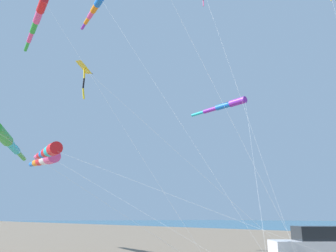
{
  "coord_description": "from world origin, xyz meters",
  "views": [
    {
      "loc": [
        11.31,
        5.49,
        2.24
      ],
      "look_at": [
        -0.05,
        -10.18,
        7.29
      ],
      "focal_mm": 37.72,
      "sensor_mm": 36.0,
      "label": 1
    }
  ],
  "objects_px": {
    "kite_windsock_blue_topmost": "(37,20)",
    "kite_windsock_striped_overhead": "(45,160)",
    "kite_windsock_long_streamer_right": "(8,141)",
    "kite_windsock_magenta_far_left": "(48,152)",
    "parked_car": "(319,245)",
    "kite_delta_red_high_left": "(86,68)",
    "kite_windsock_black_fish_shape": "(94,10)",
    "kite_windsock_orange_high_right": "(225,106)"
  },
  "relations": [
    {
      "from": "kite_windsock_striped_overhead",
      "to": "kite_windsock_black_fish_shape",
      "type": "distance_m",
      "value": 13.03
    },
    {
      "from": "kite_delta_red_high_left",
      "to": "kite_windsock_magenta_far_left",
      "type": "xyz_separation_m",
      "value": [
        0.38,
        -3.82,
        -3.85
      ]
    },
    {
      "from": "kite_windsock_black_fish_shape",
      "to": "kite_windsock_striped_overhead",
      "type": "bearing_deg",
      "value": -15.95
    },
    {
      "from": "kite_delta_red_high_left",
      "to": "kite_windsock_blue_topmost",
      "type": "distance_m",
      "value": 10.32
    },
    {
      "from": "kite_windsock_blue_topmost",
      "to": "kite_windsock_black_fish_shape",
      "type": "height_order",
      "value": "kite_windsock_black_fish_shape"
    },
    {
      "from": "parked_car",
      "to": "kite_delta_red_high_left",
      "type": "distance_m",
      "value": 14.61
    },
    {
      "from": "kite_windsock_blue_topmost",
      "to": "kite_windsock_black_fish_shape",
      "type": "xyz_separation_m",
      "value": [
        -4.52,
        -0.46,
        2.75
      ]
    },
    {
      "from": "kite_windsock_magenta_far_left",
      "to": "parked_car",
      "type": "bearing_deg",
      "value": 137.26
    },
    {
      "from": "parked_car",
      "to": "kite_windsock_long_streamer_right",
      "type": "xyz_separation_m",
      "value": [
        12.77,
        -9.16,
        5.16
      ]
    },
    {
      "from": "kite_windsock_blue_topmost",
      "to": "kite_windsock_black_fish_shape",
      "type": "distance_m",
      "value": 5.31
    },
    {
      "from": "kite_windsock_orange_high_right",
      "to": "kite_windsock_magenta_far_left",
      "type": "bearing_deg",
      "value": -10.94
    },
    {
      "from": "kite_windsock_striped_overhead",
      "to": "kite_delta_red_high_left",
      "type": "relative_size",
      "value": 1.7
    },
    {
      "from": "kite_windsock_blue_topmost",
      "to": "kite_windsock_long_streamer_right",
      "type": "bearing_deg",
      "value": 67.84
    },
    {
      "from": "parked_car",
      "to": "kite_windsock_magenta_far_left",
      "type": "relative_size",
      "value": 0.26
    },
    {
      "from": "parked_car",
      "to": "kite_windsock_black_fish_shape",
      "type": "xyz_separation_m",
      "value": [
        6.34,
        -14.3,
        18.04
      ]
    },
    {
      "from": "kite_windsock_magenta_far_left",
      "to": "kite_windsock_blue_topmost",
      "type": "height_order",
      "value": "kite_windsock_blue_topmost"
    },
    {
      "from": "kite_windsock_black_fish_shape",
      "to": "kite_windsock_orange_high_right",
      "type": "bearing_deg",
      "value": 138.47
    },
    {
      "from": "parked_car",
      "to": "kite_windsock_striped_overhead",
      "type": "xyz_separation_m",
      "value": [
        9.03,
        -15.07,
        5.32
      ]
    },
    {
      "from": "kite_delta_red_high_left",
      "to": "kite_windsock_orange_high_right",
      "type": "bearing_deg",
      "value": -172.56
    },
    {
      "from": "kite_windsock_magenta_far_left",
      "to": "kite_windsock_black_fish_shape",
      "type": "distance_m",
      "value": 14.49
    },
    {
      "from": "kite_windsock_striped_overhead",
      "to": "kite_windsock_orange_high_right",
      "type": "distance_m",
      "value": 13.64
    },
    {
      "from": "kite_windsock_striped_overhead",
      "to": "kite_delta_red_high_left",
      "type": "xyz_separation_m",
      "value": [
        1.06,
        9.21,
        3.47
      ]
    },
    {
      "from": "kite_delta_red_high_left",
      "to": "kite_windsock_magenta_far_left",
      "type": "bearing_deg",
      "value": -84.28
    },
    {
      "from": "kite_windsock_orange_high_right",
      "to": "kite_windsock_long_streamer_right",
      "type": "distance_m",
      "value": 14.96
    },
    {
      "from": "kite_windsock_blue_topmost",
      "to": "kite_windsock_striped_overhead",
      "type": "bearing_deg",
      "value": -146.14
    },
    {
      "from": "kite_delta_red_high_left",
      "to": "kite_windsock_magenta_far_left",
      "type": "distance_m",
      "value": 5.44
    },
    {
      "from": "parked_car",
      "to": "kite_windsock_blue_topmost",
      "type": "distance_m",
      "value": 23.31
    },
    {
      "from": "kite_windsock_orange_high_right",
      "to": "kite_windsock_long_streamer_right",
      "type": "height_order",
      "value": "kite_windsock_orange_high_right"
    },
    {
      "from": "kite_windsock_striped_overhead",
      "to": "parked_car",
      "type": "bearing_deg",
      "value": 120.94
    },
    {
      "from": "parked_car",
      "to": "kite_delta_red_high_left",
      "type": "height_order",
      "value": "kite_delta_red_high_left"
    },
    {
      "from": "parked_car",
      "to": "kite_windsock_black_fish_shape",
      "type": "distance_m",
      "value": 23.88
    },
    {
      "from": "kite_delta_red_high_left",
      "to": "kite_windsock_blue_topmost",
      "type": "height_order",
      "value": "kite_windsock_blue_topmost"
    },
    {
      "from": "kite_windsock_long_streamer_right",
      "to": "kite_windsock_magenta_far_left",
      "type": "bearing_deg",
      "value": -167.11
    },
    {
      "from": "parked_car",
      "to": "kite_windsock_magenta_far_left",
      "type": "xyz_separation_m",
      "value": [
        10.47,
        -9.68,
        4.94
      ]
    },
    {
      "from": "kite_delta_red_high_left",
      "to": "kite_windsock_blue_topmost",
      "type": "xyz_separation_m",
      "value": [
        0.77,
        -7.98,
        6.5
      ]
    },
    {
      "from": "kite_windsock_striped_overhead",
      "to": "kite_windsock_orange_high_right",
      "type": "relative_size",
      "value": 1.45
    },
    {
      "from": "parked_car",
      "to": "kite_windsock_black_fish_shape",
      "type": "relative_size",
      "value": 0.24
    },
    {
      "from": "parked_car",
      "to": "kite_windsock_striped_overhead",
      "type": "height_order",
      "value": "kite_windsock_striped_overhead"
    },
    {
      "from": "parked_car",
      "to": "kite_windsock_striped_overhead",
      "type": "distance_m",
      "value": 18.36
    },
    {
      "from": "kite_windsock_magenta_far_left",
      "to": "kite_windsock_blue_topmost",
      "type": "xyz_separation_m",
      "value": [
        0.39,
        -4.16,
        10.35
      ]
    },
    {
      "from": "kite_delta_red_high_left",
      "to": "kite_windsock_blue_topmost",
      "type": "relative_size",
      "value": 0.6
    },
    {
      "from": "kite_windsock_striped_overhead",
      "to": "kite_windsock_blue_topmost",
      "type": "height_order",
      "value": "kite_windsock_blue_topmost"
    }
  ]
}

